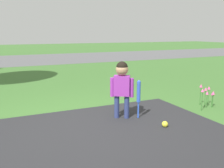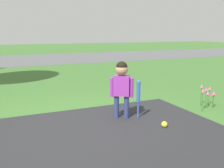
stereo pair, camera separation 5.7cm
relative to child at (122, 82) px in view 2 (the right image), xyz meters
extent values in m
plane|color=#3D6B2D|center=(-0.80, -0.20, -0.64)|extent=(60.00, 60.00, 0.00)
cube|color=#59595B|center=(-0.80, 10.75, -0.63)|extent=(40.00, 6.00, 0.01)
cylinder|color=navy|center=(-0.07, 0.05, -0.44)|extent=(0.09, 0.09, 0.40)
cylinder|color=navy|center=(0.07, -0.05, -0.44)|extent=(0.09, 0.09, 0.40)
cube|color=purple|center=(0.00, 0.00, -0.06)|extent=(0.30, 0.27, 0.34)
cylinder|color=purple|center=(-0.14, 0.09, -0.10)|extent=(0.07, 0.07, 0.32)
cylinder|color=purple|center=(0.14, -0.09, -0.10)|extent=(0.07, 0.07, 0.32)
sphere|color=tan|center=(0.00, 0.00, 0.21)|extent=(0.21, 0.21, 0.21)
sphere|color=black|center=(0.00, 0.00, 0.25)|extent=(0.19, 0.19, 0.19)
sphere|color=blue|center=(0.26, -0.12, -0.62)|extent=(0.03, 0.03, 0.03)
cylinder|color=blue|center=(0.26, -0.12, -0.49)|extent=(0.03, 0.03, 0.28)
cylinder|color=blue|center=(0.26, -0.12, -0.18)|extent=(0.06, 0.06, 0.35)
sphere|color=blue|center=(0.26, -0.12, 0.00)|extent=(0.06, 0.06, 0.06)
sphere|color=yellow|center=(0.42, -0.66, -0.59)|extent=(0.09, 0.09, 0.09)
cylinder|color=#38702D|center=(1.80, 0.04, -0.45)|extent=(0.01, 0.01, 0.37)
cone|color=#E54C8C|center=(1.80, 0.04, -0.23)|extent=(0.06, 0.06, 0.06)
cylinder|color=#38702D|center=(1.54, -0.28, -0.45)|extent=(0.01, 0.01, 0.37)
cone|color=#E54C8C|center=(1.54, -0.28, -0.23)|extent=(0.06, 0.06, 0.06)
cylinder|color=#38702D|center=(1.78, -0.15, -0.50)|extent=(0.01, 0.01, 0.27)
cone|color=#E54C8C|center=(1.78, -0.15, -0.34)|extent=(0.06, 0.06, 0.06)
cylinder|color=#38702D|center=(1.90, -0.17, -0.51)|extent=(0.01, 0.01, 0.25)
cone|color=#E54C8C|center=(1.90, -0.17, -0.36)|extent=(0.06, 0.06, 0.06)
cylinder|color=#38702D|center=(1.80, -0.09, -0.47)|extent=(0.01, 0.01, 0.33)
cone|color=#E54C8C|center=(1.80, -0.09, -0.27)|extent=(0.06, 0.06, 0.06)
cylinder|color=#38702D|center=(1.95, -0.02, -0.47)|extent=(0.01, 0.01, 0.33)
cone|color=#E54C8C|center=(1.95, -0.02, -0.28)|extent=(0.06, 0.06, 0.06)
cylinder|color=#38702D|center=(1.90, -0.19, -0.50)|extent=(0.01, 0.01, 0.26)
cone|color=#E54C8C|center=(1.90, -0.19, -0.34)|extent=(0.06, 0.06, 0.06)
camera|label=1|loc=(-1.86, -3.66, 0.81)|focal=40.00mm
camera|label=2|loc=(-1.80, -3.68, 0.81)|focal=40.00mm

